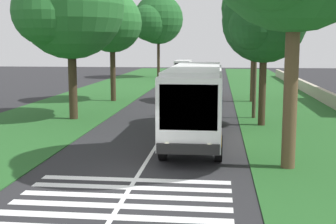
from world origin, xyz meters
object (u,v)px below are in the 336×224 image
(trailing_car_1, at_px, (208,82))
(trailing_car_2, at_px, (208,78))
(utility_pole, at_px, (255,51))
(trailing_car_0, at_px, (207,90))
(roadside_tree_left_0, at_px, (70,9))
(coach_bus, at_px, (196,98))
(roadside_tree_left_1, at_px, (156,21))
(roadside_tree_left_2, at_px, (112,24))
(roadside_tree_right_2, at_px, (263,23))
(trailing_minibus_0, at_px, (183,67))
(roadside_tree_right_0, at_px, (253,10))

(trailing_car_1, xyz_separation_m, trailing_car_2, (7.22, 0.16, 0.00))
(utility_pole, bearing_deg, trailing_car_0, 16.27)
(roadside_tree_left_0, bearing_deg, coach_bus, -126.78)
(trailing_car_0, xyz_separation_m, trailing_car_1, (8.87, 0.04, 0.00))
(coach_bus, relative_size, trailing_car_1, 2.60)
(coach_bus, height_order, roadside_tree_left_1, roadside_tree_left_1)
(roadside_tree_left_2, bearing_deg, roadside_tree_right_2, -133.55)
(trailing_car_1, bearing_deg, trailing_minibus_0, 15.15)
(roadside_tree_right_2, bearing_deg, trailing_car_1, 8.82)
(coach_bus, bearing_deg, utility_pole, -24.45)
(trailing_minibus_0, xyz_separation_m, roadside_tree_right_2, (-37.37, -7.46, 4.49))
(trailing_car_0, bearing_deg, trailing_car_1, 0.24)
(roadside_tree_left_2, height_order, roadside_tree_right_2, roadside_tree_left_2)
(roadside_tree_left_0, xyz_separation_m, roadside_tree_left_2, (9.54, -0.43, -0.58))
(coach_bus, relative_size, trailing_car_0, 2.60)
(roadside_tree_left_2, relative_size, roadside_tree_right_0, 0.87)
(trailing_minibus_0, relative_size, roadside_tree_right_0, 0.58)
(roadside_tree_left_0, bearing_deg, trailing_car_2, -15.64)
(roadside_tree_right_2, height_order, utility_pole, roadside_tree_right_2)
(roadside_tree_left_0, bearing_deg, trailing_car_0, -32.82)
(trailing_minibus_0, bearing_deg, utility_pole, -168.16)
(trailing_car_2, bearing_deg, roadside_tree_left_0, 164.36)
(trailing_car_2, xyz_separation_m, roadside_tree_right_2, (-30.28, -3.74, 5.37))
(trailing_car_1, relative_size, utility_pole, 0.52)
(roadside_tree_left_1, xyz_separation_m, utility_pole, (-36.24, -11.23, -3.76))
(roadside_tree_right_0, distance_m, roadside_tree_right_2, 11.61)
(trailing_car_1, distance_m, roadside_tree_right_2, 23.95)
(trailing_minibus_0, relative_size, utility_pole, 0.72)
(coach_bus, relative_size, trailing_minibus_0, 1.86)
(trailing_car_1, xyz_separation_m, roadside_tree_left_0, (-21.75, 8.27, 6.33))
(trailing_car_1, height_order, trailing_car_2, same)
(trailing_minibus_0, bearing_deg, trailing_car_2, -152.36)
(roadside_tree_right_0, bearing_deg, trailing_car_2, 12.00)
(trailing_car_1, height_order, roadside_tree_right_2, roadside_tree_right_2)
(trailing_car_0, distance_m, roadside_tree_left_0, 16.58)
(trailing_minibus_0, bearing_deg, roadside_tree_left_0, 173.05)
(trailing_minibus_0, bearing_deg, roadside_tree_right_2, -168.72)
(trailing_car_1, relative_size, roadside_tree_left_0, 0.41)
(roadside_tree_left_1, bearing_deg, roadside_tree_right_2, -163.65)
(roadside_tree_left_1, relative_size, roadside_tree_right_2, 1.38)
(coach_bus, relative_size, roadside_tree_right_0, 1.07)
(trailing_car_2, relative_size, roadside_tree_left_0, 0.41)
(coach_bus, bearing_deg, roadside_tree_right_0, -13.19)
(roadside_tree_right_0, distance_m, utility_pole, 9.43)
(trailing_car_0, distance_m, trailing_minibus_0, 23.53)
(utility_pole, bearing_deg, trailing_car_2, 7.36)
(coach_bus, xyz_separation_m, roadside_tree_right_2, (4.86, -3.59, 3.89))
(trailing_car_0, xyz_separation_m, utility_pole, (-11.54, -3.37, 3.68))
(roadside_tree_right_2, bearing_deg, roadside_tree_left_2, 46.45)
(roadside_tree_left_0, xyz_separation_m, utility_pole, (1.34, -11.68, -2.65))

